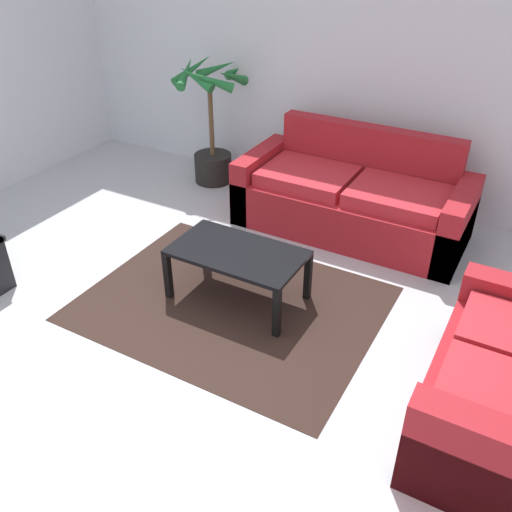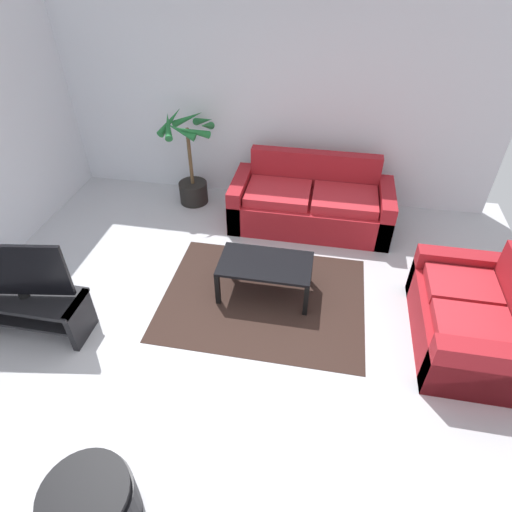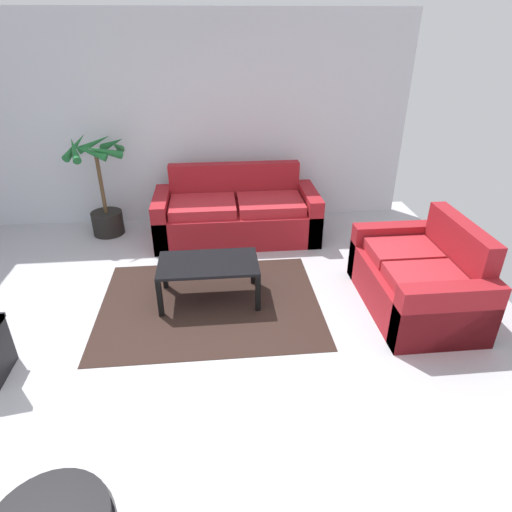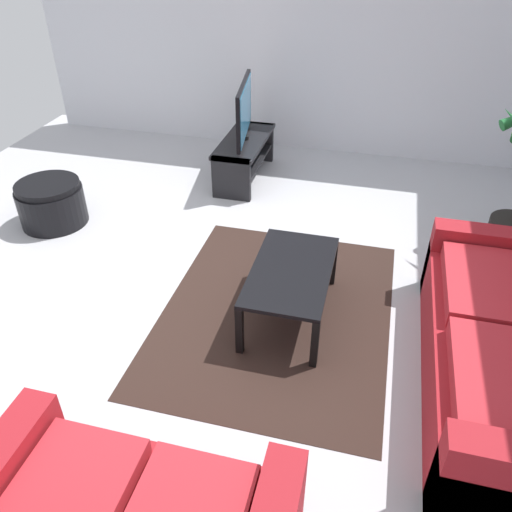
% 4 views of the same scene
% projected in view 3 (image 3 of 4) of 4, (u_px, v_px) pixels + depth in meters
% --- Properties ---
extents(ground_plane, '(6.60, 6.60, 0.00)m').
position_uv_depth(ground_plane, '(184.00, 353.00, 3.78)').
color(ground_plane, '#B2B2B7').
extents(wall_back, '(6.00, 0.06, 2.70)m').
position_uv_depth(wall_back, '(186.00, 123.00, 5.77)').
color(wall_back, silver).
rests_on(wall_back, ground).
extents(couch_main, '(2.08, 0.90, 0.90)m').
position_uv_depth(couch_main, '(237.00, 215.00, 5.69)').
color(couch_main, maroon).
rests_on(couch_main, ground).
extents(couch_loveseat, '(0.90, 1.42, 0.90)m').
position_uv_depth(couch_loveseat, '(418.00, 280.00, 4.27)').
color(couch_loveseat, maroon).
rests_on(couch_loveseat, ground).
extents(coffee_table, '(0.99, 0.57, 0.43)m').
position_uv_depth(coffee_table, '(208.00, 267.00, 4.35)').
color(coffee_table, black).
rests_on(coffee_table, ground).
extents(area_rug, '(2.20, 1.70, 0.01)m').
position_uv_depth(area_rug, '(210.00, 303.00, 4.44)').
color(area_rug, black).
rests_on(area_rug, ground).
extents(potted_palm, '(0.77, 0.77, 1.31)m').
position_uv_depth(potted_palm, '(103.00, 194.00, 5.65)').
color(potted_palm, black).
rests_on(potted_palm, ground).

